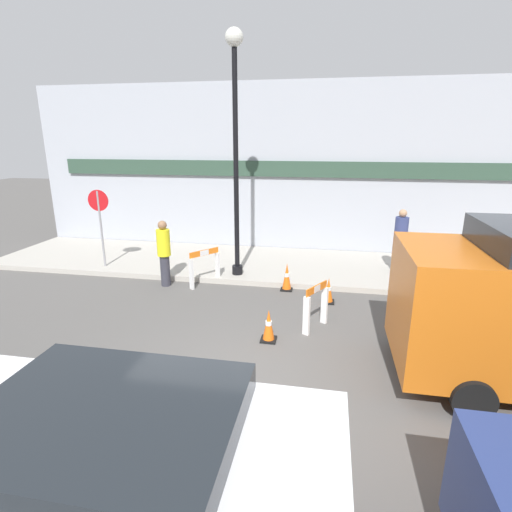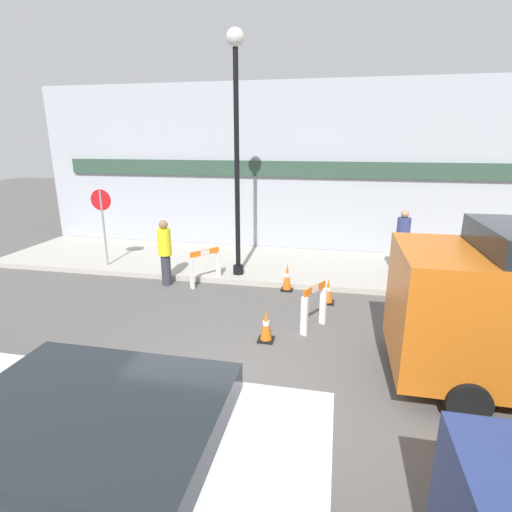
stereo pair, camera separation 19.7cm
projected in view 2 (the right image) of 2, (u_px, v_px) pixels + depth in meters
The scene contains 13 objects.
ground_plane at pixel (238, 391), 6.16m from camera, with size 60.00×60.00×0.00m, color #565451.
sidewalk_slab at pixel (289, 266), 12.01m from camera, with size 18.00×3.50×0.14m.
storefront_facade at pixel (297, 170), 12.97m from camera, with size 18.00×0.22×5.50m.
streetlamp_post at pixel (236, 127), 9.98m from camera, with size 0.44×0.44×6.12m.
stop_sign at pixel (102, 215), 11.43m from camera, with size 0.60×0.06×2.23m.
barricade_0 at pixel (205, 266), 10.48m from camera, with size 0.65×0.80×0.98m.
barricade_1 at pixel (314, 306), 8.02m from camera, with size 0.48×0.71×0.95m.
traffic_cone_0 at pixel (328, 291), 9.37m from camera, with size 0.30×0.30×0.61m.
traffic_cone_1 at pixel (266, 326), 7.61m from camera, with size 0.30×0.30×0.64m.
traffic_cone_2 at pixel (287, 277), 10.16m from camera, with size 0.30×0.30×0.72m.
person_worker at pixel (165, 251), 10.38m from camera, with size 0.43×0.43×1.75m.
person_pedestrian at pixel (402, 240), 10.80m from camera, with size 0.45×0.45×1.79m.
parked_car_1 at pixel (99, 478), 3.40m from camera, with size 3.86×2.03×1.69m.
Camera 2 is at (1.35, -5.16, 3.74)m, focal length 28.00 mm.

